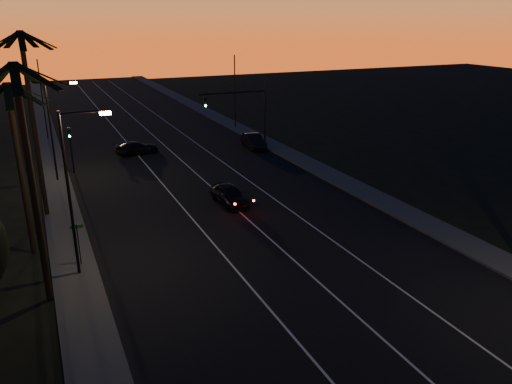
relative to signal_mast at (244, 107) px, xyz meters
name	(u,v)px	position (x,y,z in m)	size (l,w,h in m)	color
road	(210,192)	(-7.14, -9.99, -4.78)	(20.00, 170.00, 0.01)	black
sidewalk_left	(62,212)	(-18.34, -9.99, -4.70)	(2.40, 170.00, 0.16)	#3B3B38
sidewalk_right	(330,174)	(4.06, -9.99, -4.70)	(2.40, 170.00, 0.16)	#3B3B38
lane_stripe_left	(174,197)	(-10.14, -9.99, -4.76)	(0.12, 160.00, 0.01)	silver
lane_stripe_mid	(216,191)	(-6.64, -9.99, -4.76)	(0.12, 160.00, 0.01)	silver
lane_stripe_right	(256,186)	(-3.14, -9.99, -4.76)	(0.12, 160.00, 0.01)	silver
palm_near	(29,163)	(-19.74, -21.99, 2.29)	(4.25, 4.16, 11.53)	black
palm_mid	(18,151)	(-20.34, -15.99, 1.47)	(4.25, 4.16, 10.03)	black
palm_far	(31,108)	(-19.34, -9.99, 2.83)	(4.25, 4.16, 12.53)	black
streetlight_left_near	(74,182)	(-17.84, -19.99, 0.54)	(2.55, 0.26, 9.00)	black
streetlight_left_far	(54,123)	(-17.82, -1.99, 0.28)	(2.55, 0.26, 8.50)	black
street_sign	(78,240)	(-17.94, -18.99, -3.13)	(0.70, 0.06, 2.60)	black
signal_mast	(244,107)	(0.00, 0.00, 0.00)	(7.10, 0.41, 7.00)	black
signal_post	(70,142)	(-16.64, -0.01, -1.89)	(0.28, 0.37, 4.20)	black
far_pole_left	(43,100)	(-18.14, 15.01, -0.28)	(0.14, 0.14, 9.00)	black
far_pole_right	(235,92)	(3.86, 12.01, -0.28)	(0.14, 0.14, 9.00)	black
lead_car	(230,195)	(-6.67, -13.06, -4.04)	(1.95, 4.87, 1.46)	black
right_car	(253,141)	(1.86, 1.84, -4.02)	(1.95, 4.65, 1.49)	black
cross_car	(137,148)	(-10.04, 4.35, -4.12)	(4.71, 2.62, 1.29)	black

